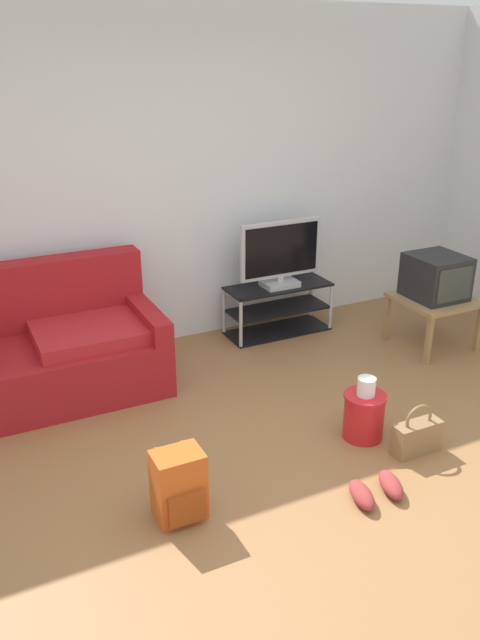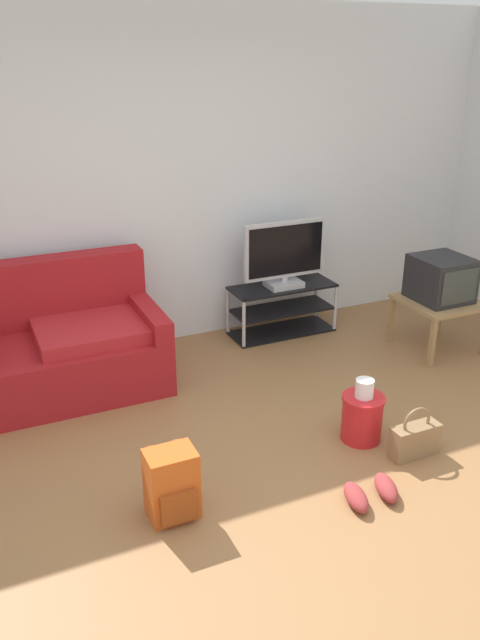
{
  "view_description": "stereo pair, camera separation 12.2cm",
  "coord_description": "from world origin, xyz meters",
  "px_view_note": "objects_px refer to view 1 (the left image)",
  "views": [
    {
      "loc": [
        -1.66,
        -2.43,
        2.33
      ],
      "look_at": [
        0.12,
        1.21,
        0.61
      ],
      "focal_mm": 35.8,
      "sensor_mm": 36.0,
      "label": 1
    },
    {
      "loc": [
        -1.55,
        -2.48,
        2.33
      ],
      "look_at": [
        0.12,
        1.21,
        0.61
      ],
      "focal_mm": 35.8,
      "sensor_mm": 36.0,
      "label": 2
    }
  ],
  "objects_px": {
    "backpack": "(179,486)",
    "handbag": "(417,436)",
    "crt_tv": "(436,277)",
    "tv_stand": "(278,309)",
    "cleaning_bucket": "(364,412)",
    "side_table": "(434,304)",
    "sneakers_pair": "(376,490)",
    "couch": "(11,357)",
    "flat_tv": "(280,255)"
  },
  "relations": [
    {
      "from": "backpack",
      "to": "handbag",
      "type": "xyz_separation_m",
      "value": [
        1.54,
        -0.09,
        -0.08
      ]
    },
    {
      "from": "crt_tv",
      "to": "handbag",
      "type": "height_order",
      "value": "crt_tv"
    },
    {
      "from": "tv_stand",
      "to": "cleaning_bucket",
      "type": "relative_size",
      "value": 2.16
    },
    {
      "from": "handbag",
      "to": "tv_stand",
      "type": "bearing_deg",
      "value": 86.19
    },
    {
      "from": "tv_stand",
      "to": "side_table",
      "type": "bearing_deg",
      "value": -38.52
    },
    {
      "from": "crt_tv",
      "to": "backpack",
      "type": "relative_size",
      "value": 1.12
    },
    {
      "from": "cleaning_bucket",
      "to": "backpack",
      "type": "bearing_deg",
      "value": -171.69
    },
    {
      "from": "backpack",
      "to": "crt_tv",
      "type": "bearing_deg",
      "value": 1.18
    },
    {
      "from": "cleaning_bucket",
      "to": "sneakers_pair",
      "type": "height_order",
      "value": "cleaning_bucket"
    },
    {
      "from": "couch",
      "to": "cleaning_bucket",
      "type": "relative_size",
      "value": 4.9
    },
    {
      "from": "cleaning_bucket",
      "to": "sneakers_pair",
      "type": "distance_m",
      "value": 0.63
    },
    {
      "from": "couch",
      "to": "tv_stand",
      "type": "relative_size",
      "value": 2.27
    },
    {
      "from": "flat_tv",
      "to": "crt_tv",
      "type": "xyz_separation_m",
      "value": [
        1.03,
        -0.78,
        -0.11
      ]
    },
    {
      "from": "backpack",
      "to": "sneakers_pair",
      "type": "bearing_deg",
      "value": -39.02
    },
    {
      "from": "tv_stand",
      "to": "handbag",
      "type": "height_order",
      "value": "tv_stand"
    },
    {
      "from": "crt_tv",
      "to": "sneakers_pair",
      "type": "relative_size",
      "value": 1.17
    },
    {
      "from": "flat_tv",
      "to": "sneakers_pair",
      "type": "xyz_separation_m",
      "value": [
        -0.62,
        -2.24,
        -0.68
      ]
    },
    {
      "from": "handbag",
      "to": "side_table",
      "type": "bearing_deg",
      "value": 45.69
    },
    {
      "from": "crt_tv",
      "to": "cleaning_bucket",
      "type": "height_order",
      "value": "crt_tv"
    },
    {
      "from": "side_table",
      "to": "crt_tv",
      "type": "height_order",
      "value": "crt_tv"
    },
    {
      "from": "tv_stand",
      "to": "backpack",
      "type": "xyz_separation_m",
      "value": [
        -1.68,
        -1.92,
        -0.03
      ]
    },
    {
      "from": "flat_tv",
      "to": "tv_stand",
      "type": "bearing_deg",
      "value": 90.0
    },
    {
      "from": "crt_tv",
      "to": "backpack",
      "type": "bearing_deg",
      "value": -157.58
    },
    {
      "from": "sneakers_pair",
      "to": "flat_tv",
      "type": "bearing_deg",
      "value": 74.45
    },
    {
      "from": "backpack",
      "to": "sneakers_pair",
      "type": "height_order",
      "value": "backpack"
    },
    {
      "from": "couch",
      "to": "handbag",
      "type": "distance_m",
      "value": 2.82
    },
    {
      "from": "flat_tv",
      "to": "side_table",
      "type": "bearing_deg",
      "value": -37.75
    },
    {
      "from": "tv_stand",
      "to": "handbag",
      "type": "bearing_deg",
      "value": -93.81
    },
    {
      "from": "side_table",
      "to": "handbag",
      "type": "relative_size",
      "value": 1.76
    },
    {
      "from": "tv_stand",
      "to": "backpack",
      "type": "relative_size",
      "value": 2.34
    },
    {
      "from": "cleaning_bucket",
      "to": "sneakers_pair",
      "type": "xyz_separation_m",
      "value": [
        -0.29,
        -0.54,
        -0.13
      ]
    },
    {
      "from": "crt_tv",
      "to": "sneakers_pair",
      "type": "bearing_deg",
      "value": -138.65
    },
    {
      "from": "handbag",
      "to": "sneakers_pair",
      "type": "height_order",
      "value": "handbag"
    },
    {
      "from": "side_table",
      "to": "couch",
      "type": "bearing_deg",
      "value": 169.45
    },
    {
      "from": "couch",
      "to": "handbag",
      "type": "bearing_deg",
      "value": -40.11
    },
    {
      "from": "couch",
      "to": "handbag",
      "type": "height_order",
      "value": "couch"
    },
    {
      "from": "flat_tv",
      "to": "cleaning_bucket",
      "type": "distance_m",
      "value": 1.82
    },
    {
      "from": "couch",
      "to": "side_table",
      "type": "relative_size",
      "value": 3.55
    },
    {
      "from": "side_table",
      "to": "sneakers_pair",
      "type": "distance_m",
      "value": 2.22
    },
    {
      "from": "flat_tv",
      "to": "sneakers_pair",
      "type": "height_order",
      "value": "flat_tv"
    },
    {
      "from": "tv_stand",
      "to": "crt_tv",
      "type": "distance_m",
      "value": 1.37
    },
    {
      "from": "couch",
      "to": "handbag",
      "type": "xyz_separation_m",
      "value": [
        2.15,
        -1.81,
        -0.21
      ]
    },
    {
      "from": "crt_tv",
      "to": "handbag",
      "type": "relative_size",
      "value": 1.31
    },
    {
      "from": "backpack",
      "to": "handbag",
      "type": "relative_size",
      "value": 1.17
    },
    {
      "from": "side_table",
      "to": "sneakers_pair",
      "type": "bearing_deg",
      "value": -138.97
    },
    {
      "from": "tv_stand",
      "to": "side_table",
      "type": "relative_size",
      "value": 1.56
    },
    {
      "from": "backpack",
      "to": "handbag",
      "type": "bearing_deg",
      "value": -24.68
    },
    {
      "from": "crt_tv",
      "to": "backpack",
      "type": "distance_m",
      "value": 2.96
    },
    {
      "from": "tv_stand",
      "to": "backpack",
      "type": "height_order",
      "value": "tv_stand"
    },
    {
      "from": "side_table",
      "to": "cleaning_bucket",
      "type": "bearing_deg",
      "value": -146.36
    }
  ]
}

